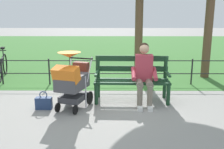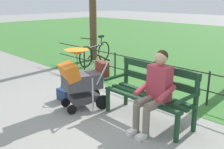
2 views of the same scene
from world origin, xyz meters
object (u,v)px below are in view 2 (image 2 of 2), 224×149
(person_on_bench, at_px, (155,89))
(handbag, at_px, (63,95))
(bicycle, at_px, (96,53))
(park_bench, at_px, (151,91))
(stroller, at_px, (82,78))

(person_on_bench, distance_m, handbag, 2.13)
(person_on_bench, relative_size, bicycle, 0.79)
(person_on_bench, xyz_separation_m, bicycle, (3.92, -2.18, -0.31))
(person_on_bench, xyz_separation_m, handbag, (2.03, 0.35, -0.55))
(park_bench, bearing_deg, bicycle, -28.05)
(handbag, distance_m, bicycle, 3.17)
(stroller, relative_size, handbag, 3.11)
(person_on_bench, xyz_separation_m, stroller, (1.45, 0.32, -0.08))
(person_on_bench, relative_size, stroller, 1.11)
(park_bench, height_order, stroller, stroller)
(bicycle, bearing_deg, person_on_bench, 150.88)
(stroller, height_order, handbag, stroller)
(stroller, bearing_deg, handbag, 3.76)
(handbag, height_order, bicycle, bicycle)
(stroller, xyz_separation_m, handbag, (0.58, 0.04, -0.47))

